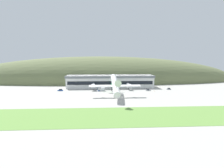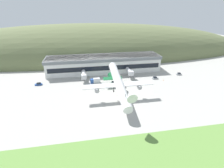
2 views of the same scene
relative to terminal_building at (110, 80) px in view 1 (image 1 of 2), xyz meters
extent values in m
plane|color=#ADAAA3|center=(7.39, -46.90, -6.68)|extent=(448.51, 448.51, 0.00)
cube|color=#669342|center=(7.39, -89.59, -6.64)|extent=(403.66, 29.92, 0.08)
ellipsoid|color=#667047|center=(-10.47, 52.89, -6.68)|extent=(352.79, 89.10, 61.82)
cube|color=white|center=(0.00, 0.02, -0.79)|extent=(83.43, 17.38, 11.79)
cube|color=slate|center=(0.00, 0.02, 4.05)|extent=(84.63, 18.58, 2.12)
cube|color=black|center=(0.00, -8.72, -1.38)|extent=(80.09, 0.16, 3.30)
cylinder|color=silver|center=(-15.77, -14.18, -2.68)|extent=(2.60, 11.01, 2.60)
cube|color=silver|center=(-15.77, -19.68, -2.68)|extent=(3.38, 2.86, 2.86)
cylinder|color=slate|center=(-15.77, -19.18, -4.68)|extent=(0.36, 0.36, 4.00)
cylinder|color=silver|center=(16.02, -13.70, -2.68)|extent=(2.60, 10.06, 2.60)
cube|color=silver|center=(16.02, -18.73, -2.68)|extent=(3.38, 2.86, 2.86)
cylinder|color=slate|center=(16.02, -18.23, -4.68)|extent=(0.36, 0.36, 4.00)
cylinder|color=white|center=(1.41, -46.62, 2.47)|extent=(4.40, 38.16, 12.26)
cone|color=white|center=(1.41, -67.61, 6.95)|extent=(4.31, 5.63, 5.23)
cone|color=#196B38|center=(1.41, -25.21, -2.11)|extent=(4.31, 6.50, 5.41)
cube|color=#196B38|center=(1.41, -28.65, 2.70)|extent=(0.50, 5.58, 8.80)
cube|color=#196B38|center=(1.41, -28.43, -1.42)|extent=(11.44, 3.09, 1.00)
cube|color=white|center=(1.41, -44.76, 1.30)|extent=(37.68, 3.61, 1.19)
cylinder|color=#9E9EA3|center=(-9.90, -45.29, -0.14)|extent=(2.30, 4.00, 3.00)
cylinder|color=#9E9EA3|center=(12.71, -45.29, -0.14)|extent=(2.30, 4.00, 3.00)
cylinder|color=#2D2D2D|center=(-1.01, -44.76, -1.01)|extent=(0.28, 0.28, 2.20)
cylinder|color=#2D2D2D|center=(-1.01, -44.76, -2.11)|extent=(0.45, 1.10, 1.10)
cylinder|color=#2D2D2D|center=(3.83, -44.76, -1.01)|extent=(0.28, 0.28, 2.20)
cylinder|color=#2D2D2D|center=(3.83, -44.76, -2.11)|extent=(0.45, 1.10, 1.10)
cylinder|color=#2D2D2D|center=(1.41, -59.66, 2.28)|extent=(0.22, 0.22, 1.98)
cylinder|color=#2D2D2D|center=(1.41, -59.66, 1.29)|extent=(0.30, 0.82, 0.82)
cube|color=silver|center=(2.53, -24.74, -6.27)|extent=(3.88, 1.65, 0.83)
cube|color=black|center=(2.73, -24.74, -5.51)|extent=(2.14, 1.40, 0.68)
cube|color=#264C99|center=(-44.31, -18.73, -6.25)|extent=(4.50, 1.98, 0.87)
cube|color=black|center=(-44.09, -18.72, -5.46)|extent=(2.51, 1.60, 0.71)
cube|color=#999EA3|center=(52.35, -17.73, -6.25)|extent=(3.84, 1.87, 0.86)
cube|color=black|center=(52.54, -17.75, -5.47)|extent=(2.14, 1.52, 0.70)
cube|color=#999EA3|center=(32.36, -22.01, -6.25)|extent=(4.21, 2.01, 0.86)
cube|color=black|center=(32.15, -22.02, -5.47)|extent=(2.35, 1.62, 0.70)
cube|color=#264C99|center=(-10.84, -21.34, -5.36)|extent=(2.02, 2.33, 2.64)
cube|color=black|center=(-11.86, -21.36, -4.89)|extent=(0.11, 1.96, 1.16)
cube|color=silver|center=(-7.74, -21.29, -5.16)|extent=(4.25, 2.37, 3.05)
cube|color=orange|center=(36.74, -25.69, -6.67)|extent=(0.52, 0.52, 0.03)
cone|color=orange|center=(36.74, -25.69, -6.38)|extent=(0.40, 0.40, 0.55)
camera|label=1|loc=(-7.81, -170.53, 20.41)|focal=28.00mm
camera|label=2|loc=(-16.61, -125.94, 38.42)|focal=28.00mm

